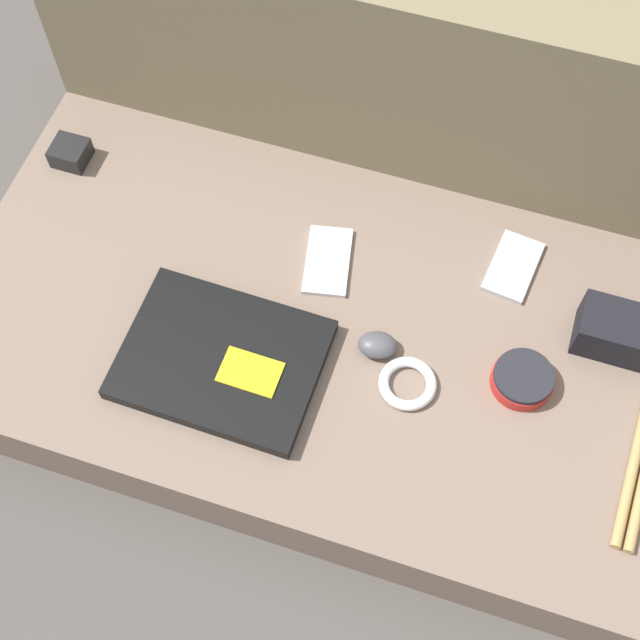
{
  "coord_description": "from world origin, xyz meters",
  "views": [
    {
      "loc": [
        0.2,
        -0.61,
        1.36
      ],
      "look_at": [
        0.0,
        0.0,
        0.15
      ],
      "focal_mm": 50.0,
      "sensor_mm": 36.0,
      "label": 1
    }
  ],
  "objects": [
    {
      "name": "computer_mouse",
      "position": [
        0.1,
        -0.01,
        0.14
      ],
      "size": [
        0.07,
        0.06,
        0.03
      ],
      "rotation": [
        0.0,
        0.0,
        0.21
      ],
      "color": "#4C4C51",
      "rests_on": "couch_seat"
    },
    {
      "name": "ground_plane",
      "position": [
        0.0,
        0.0,
        0.0
      ],
      "size": [
        8.0,
        8.0,
        0.0
      ],
      "primitive_type": "plane",
      "color": "#4C4742"
    },
    {
      "name": "couch_backrest",
      "position": [
        0.0,
        0.41,
        0.24
      ],
      "size": [
        1.17,
        0.2,
        0.49
      ],
      "color": "#756B4C",
      "rests_on": "ground_plane"
    },
    {
      "name": "laptop",
      "position": [
        -0.12,
        -0.11,
        0.14
      ],
      "size": [
        0.3,
        0.23,
        0.03
      ],
      "rotation": [
        0.0,
        0.0,
        -0.02
      ],
      "color": "black",
      "rests_on": "couch_seat"
    },
    {
      "name": "speaker_puck",
      "position": [
        0.32,
        -0.0,
        0.14
      ],
      "size": [
        0.09,
        0.09,
        0.03
      ],
      "color": "red",
      "rests_on": "couch_seat"
    },
    {
      "name": "phone_silver",
      "position": [
        0.26,
        0.2,
        0.13
      ],
      "size": [
        0.08,
        0.13,
        0.01
      ],
      "rotation": [
        0.0,
        0.0,
        -0.12
      ],
      "color": "#B7B7BC",
      "rests_on": "couch_seat"
    },
    {
      "name": "camera_pouch",
      "position": [
        0.44,
        0.11,
        0.16
      ],
      "size": [
        0.13,
        0.08,
        0.07
      ],
      "color": "black",
      "rests_on": "couch_seat"
    },
    {
      "name": "cable_coil",
      "position": [
        0.16,
        -0.06,
        0.14
      ],
      "size": [
        0.09,
        0.09,
        0.02
      ],
      "color": "white",
      "rests_on": "couch_seat"
    },
    {
      "name": "couch_seat",
      "position": [
        0.0,
        0.0,
        0.06
      ],
      "size": [
        1.17,
        0.63,
        0.13
      ],
      "color": "#7A6656",
      "rests_on": "ground_plane"
    },
    {
      "name": "phone_black",
      "position": [
        -0.02,
        0.11,
        0.13
      ],
      "size": [
        0.09,
        0.14,
        0.01
      ],
      "rotation": [
        0.0,
        0.0,
        0.2
      ],
      "color": "silver",
      "rests_on": "couch_seat"
    },
    {
      "name": "charger_brick",
      "position": [
        -0.51,
        0.18,
        0.15
      ],
      "size": [
        0.06,
        0.06,
        0.04
      ],
      "color": "black",
      "rests_on": "couch_seat"
    }
  ]
}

